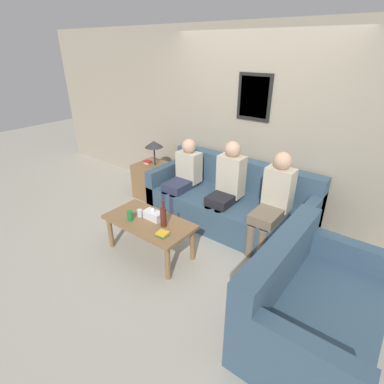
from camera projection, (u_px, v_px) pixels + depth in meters
The scene contains 15 objects.
ground_plane at pixel (207, 239), 3.97m from camera, with size 16.00×16.00×0.00m, color #ADA899.
wall_back at pixel (253, 126), 4.14m from camera, with size 9.00×0.08×2.60m.
couch_main at pixel (230, 204), 4.24m from camera, with size 2.30×0.95×0.87m.
couch_side at pixel (310, 308), 2.55m from camera, with size 0.95×1.44×0.87m.
coffee_table at pixel (149, 225), 3.55m from camera, with size 1.08×0.56×0.46m.
side_table_with_lamp at pixel (153, 179), 4.97m from camera, with size 0.51×0.51×0.98m.
wine_bottle at pixel (163, 217), 3.36m from camera, with size 0.07×0.07×0.33m.
drinking_glass at pixel (140, 213), 3.59m from camera, with size 0.07×0.07×0.09m.
book_stack at pixel (163, 234), 3.24m from camera, with size 0.14×0.12×0.04m.
soda_can at pixel (130, 216), 3.50m from camera, with size 0.07×0.07×0.12m.
tissue_box at pixel (153, 215), 3.53m from camera, with size 0.23×0.12×0.14m.
person_left at pixel (184, 175), 4.38m from camera, with size 0.34×0.62×1.12m.
person_middle at pixel (227, 184), 3.96m from camera, with size 0.34×0.57×1.22m.
person_right at pixel (273, 199), 3.61m from camera, with size 0.34×0.66×1.20m.
teddy_bear at pixel (248, 290), 2.94m from camera, with size 0.22×0.22×0.35m.
Camera 1 is at (1.86, -2.72, 2.31)m, focal length 28.00 mm.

